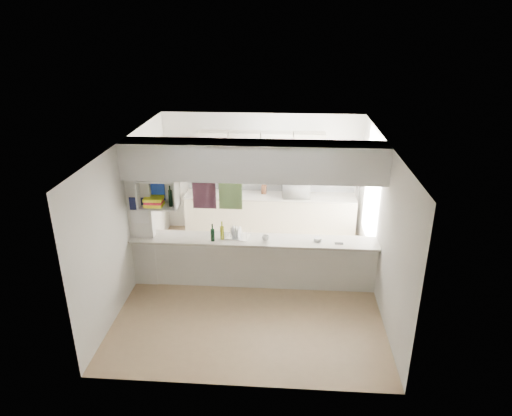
# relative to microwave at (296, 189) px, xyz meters

# --- Properties ---
(floor) EXTENTS (4.80, 4.80, 0.00)m
(floor) POSITION_rel_microwave_xyz_m (-0.74, -2.07, -1.08)
(floor) COLOR tan
(floor) RESTS_ON ground
(ceiling) EXTENTS (4.80, 4.80, 0.00)m
(ceiling) POSITION_rel_microwave_xyz_m (-0.74, -2.07, 1.52)
(ceiling) COLOR white
(ceiling) RESTS_ON wall_back
(wall_back) EXTENTS (4.20, 0.00, 4.20)m
(wall_back) POSITION_rel_microwave_xyz_m (-0.74, 0.33, 0.22)
(wall_back) COLOR silver
(wall_back) RESTS_ON floor
(wall_left) EXTENTS (0.00, 4.80, 4.80)m
(wall_left) POSITION_rel_microwave_xyz_m (-2.84, -2.07, 0.22)
(wall_left) COLOR silver
(wall_left) RESTS_ON floor
(wall_right) EXTENTS (0.00, 4.80, 4.80)m
(wall_right) POSITION_rel_microwave_xyz_m (1.36, -2.07, 0.22)
(wall_right) COLOR silver
(wall_right) RESTS_ON floor
(servery_partition) EXTENTS (4.20, 0.50, 2.60)m
(servery_partition) POSITION_rel_microwave_xyz_m (-0.92, -2.07, 0.58)
(servery_partition) COLOR silver
(servery_partition) RESTS_ON floor
(cubby_shelf) EXTENTS (0.65, 0.35, 0.50)m
(cubby_shelf) POSITION_rel_microwave_xyz_m (-2.31, -2.13, 0.63)
(cubby_shelf) COLOR white
(cubby_shelf) RESTS_ON bulkhead
(kitchen_run) EXTENTS (3.60, 0.63, 2.24)m
(kitchen_run) POSITION_rel_microwave_xyz_m (-0.58, 0.07, -0.25)
(kitchen_run) COLOR beige
(kitchen_run) RESTS_ON floor
(microwave) EXTENTS (0.59, 0.42, 0.31)m
(microwave) POSITION_rel_microwave_xyz_m (0.00, 0.00, 0.00)
(microwave) COLOR white
(microwave) RESTS_ON bench_top
(bowl) EXTENTS (0.27, 0.27, 0.07)m
(bowl) POSITION_rel_microwave_xyz_m (-0.04, 0.00, 0.19)
(bowl) COLOR navy
(bowl) RESTS_ON microwave
(dish_rack) EXTENTS (0.43, 0.36, 0.21)m
(dish_rack) POSITION_rel_microwave_xyz_m (-1.00, -2.02, -0.08)
(dish_rack) COLOR silver
(dish_rack) RESTS_ON breakfast_bar
(cup) EXTENTS (0.15, 0.15, 0.10)m
(cup) POSITION_rel_microwave_xyz_m (-0.53, -2.14, -0.09)
(cup) COLOR white
(cup) RESTS_ON dish_rack
(wine_bottles) EXTENTS (0.22, 0.15, 0.32)m
(wine_bottles) POSITION_rel_microwave_xyz_m (-1.34, -2.14, -0.04)
(wine_bottles) COLOR black
(wine_bottles) RESTS_ON breakfast_bar
(plastic_tubs) EXTENTS (0.49, 0.17, 0.07)m
(plastic_tubs) POSITION_rel_microwave_xyz_m (0.37, -2.08, -0.13)
(plastic_tubs) COLOR silver
(plastic_tubs) RESTS_ON breakfast_bar
(utensil_jar) EXTENTS (0.10, 0.10, 0.14)m
(utensil_jar) POSITION_rel_microwave_xyz_m (-1.35, 0.08, -0.09)
(utensil_jar) COLOR black
(utensil_jar) RESTS_ON bench_top
(knife_block) EXTENTS (0.11, 0.10, 0.19)m
(knife_block) POSITION_rel_microwave_xyz_m (-0.68, 0.11, -0.06)
(knife_block) COLOR #57321D
(knife_block) RESTS_ON bench_top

